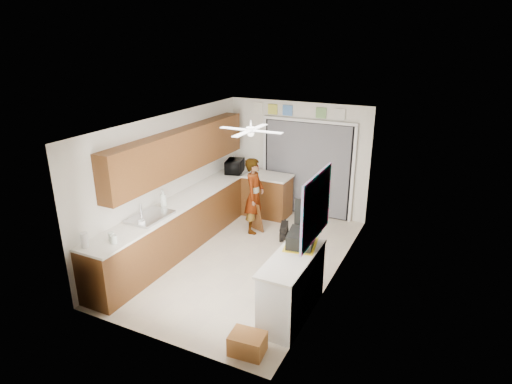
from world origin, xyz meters
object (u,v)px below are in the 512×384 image
(microwave, at_px, (235,166))
(navy_crate, at_px, (271,300))
(man, at_px, (254,196))
(paper_towel_roll, at_px, (84,240))
(cup, at_px, (142,223))
(dog, at_px, (284,231))
(cardboard_box, at_px, (247,344))
(suitcase, at_px, (301,238))
(soap_bottle, at_px, (163,198))

(microwave, relative_size, navy_crate, 1.50)
(man, bearing_deg, paper_towel_roll, 155.30)
(cup, bearing_deg, dog, 56.56)
(cup, height_order, navy_crate, cup)
(cardboard_box, bearing_deg, navy_crate, 97.76)
(paper_towel_roll, height_order, suitcase, paper_towel_roll)
(cardboard_box, bearing_deg, cup, 159.36)
(microwave, distance_m, soap_bottle, 2.35)
(cup, height_order, dog, cup)
(paper_towel_roll, height_order, cardboard_box, paper_towel_roll)
(cup, relative_size, suitcase, 0.24)
(cardboard_box, bearing_deg, microwave, 120.35)
(cup, relative_size, navy_crate, 0.34)
(navy_crate, xyz_separation_m, man, (-1.38, 2.27, 0.67))
(soap_bottle, relative_size, navy_crate, 0.92)
(soap_bottle, relative_size, cardboard_box, 0.72)
(microwave, relative_size, cardboard_box, 1.18)
(navy_crate, bearing_deg, paper_towel_roll, -156.10)
(soap_bottle, distance_m, man, 1.92)
(microwave, distance_m, cardboard_box, 4.79)
(microwave, height_order, cup, microwave)
(paper_towel_roll, xyz_separation_m, dog, (1.78, 3.25, -0.86))
(microwave, height_order, navy_crate, microwave)
(soap_bottle, height_order, navy_crate, soap_bottle)
(cardboard_box, height_order, man, man)
(dog, bearing_deg, navy_crate, -90.27)
(soap_bottle, relative_size, cup, 2.70)
(suitcase, xyz_separation_m, cardboard_box, (-0.18, -1.38, -0.91))
(paper_towel_roll, xyz_separation_m, cardboard_box, (2.59, 0.05, -0.92))
(microwave, height_order, dog, microwave)
(cardboard_box, bearing_deg, soap_bottle, 146.07)
(man, relative_size, dog, 3.23)
(cup, relative_size, paper_towel_roll, 0.52)
(cardboard_box, height_order, navy_crate, cardboard_box)
(microwave, relative_size, dog, 1.07)
(soap_bottle, xyz_separation_m, cup, (0.20, -0.83, -0.11))
(cardboard_box, relative_size, man, 0.28)
(microwave, relative_size, suitcase, 1.07)
(microwave, xyz_separation_m, cup, (0.03, -3.17, -0.10))
(microwave, bearing_deg, cup, 164.63)
(soap_bottle, height_order, man, man)
(cup, relative_size, cardboard_box, 0.27)
(soap_bottle, height_order, dog, soap_bottle)
(soap_bottle, xyz_separation_m, man, (1.02, 1.60, -0.32))
(microwave, bearing_deg, navy_crate, -159.32)
(man, bearing_deg, microwave, 41.90)
(suitcase, bearing_deg, man, 121.71)
(cup, bearing_deg, cardboard_box, -20.64)
(cardboard_box, relative_size, navy_crate, 1.28)
(man, bearing_deg, navy_crate, -155.68)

